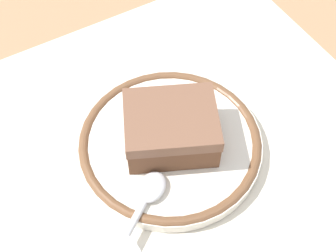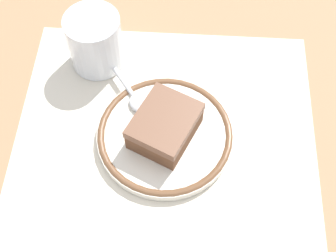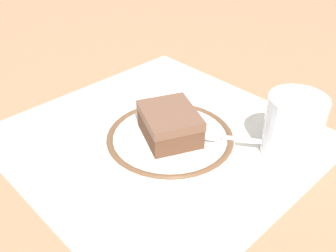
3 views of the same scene
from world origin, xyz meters
name	(u,v)px [view 1 (image 1 of 3)]	position (x,y,z in m)	size (l,w,h in m)	color
ground_plane	(187,140)	(0.00, 0.00, 0.00)	(2.40, 2.40, 0.00)	#9E7551
placemat	(187,139)	(0.00, 0.00, 0.00)	(0.41, 0.41, 0.00)	beige
plate	(168,140)	(0.00, 0.02, 0.01)	(0.18, 0.18, 0.02)	silver
cake_slice	(173,130)	(0.00, 0.02, 0.04)	(0.10, 0.11, 0.04)	brown
spoon	(139,212)	(-0.05, 0.08, 0.02)	(0.09, 0.12, 0.01)	silver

